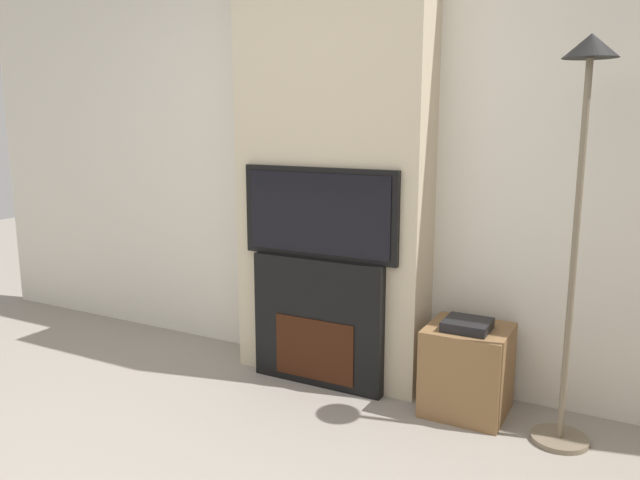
# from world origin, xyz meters

# --- Properties ---
(wall_back) EXTENTS (6.00, 0.06, 2.70)m
(wall_back) POSITION_xyz_m (0.00, 2.03, 1.35)
(wall_back) COLOR silver
(wall_back) RESTS_ON ground_plane
(chimney_breast) EXTENTS (1.12, 0.29, 2.70)m
(chimney_breast) POSITION_xyz_m (0.00, 1.86, 1.35)
(chimney_breast) COLOR beige
(chimney_breast) RESTS_ON ground_plane
(fireplace) EXTENTS (0.79, 0.15, 0.74)m
(fireplace) POSITION_xyz_m (0.00, 1.71, 0.37)
(fireplace) COLOR black
(fireplace) RESTS_ON ground_plane
(television) EXTENTS (0.93, 0.07, 0.50)m
(television) POSITION_xyz_m (0.00, 1.71, 0.99)
(television) COLOR black
(television) RESTS_ON fireplace
(floor_lamp) EXTENTS (0.26, 0.26, 1.85)m
(floor_lamp) POSITION_xyz_m (1.32, 1.65, 1.27)
(floor_lamp) COLOR #726651
(floor_lamp) RESTS_ON ground_plane
(media_stand) EXTENTS (0.41, 0.39, 0.51)m
(media_stand) POSITION_xyz_m (0.84, 1.75, 0.24)
(media_stand) COLOR brown
(media_stand) RESTS_ON ground_plane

